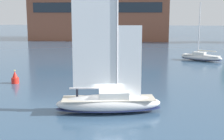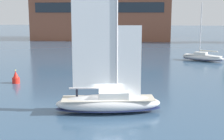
{
  "view_description": "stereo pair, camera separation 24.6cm",
  "coord_description": "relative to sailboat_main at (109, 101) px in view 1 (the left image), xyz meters",
  "views": [
    {
      "loc": [
        2.81,
        -25.67,
        8.38
      ],
      "look_at": [
        0.0,
        3.0,
        3.14
      ],
      "focal_mm": 50.0,
      "sensor_mm": 36.0,
      "label": 1
    },
    {
      "loc": [
        3.06,
        -25.64,
        8.38
      ],
      "look_at": [
        0.0,
        3.0,
        3.14
      ],
      "focal_mm": 50.0,
      "sensor_mm": 36.0,
      "label": 2
    }
  ],
  "objects": [
    {
      "name": "channel_buoy",
      "position": [
        -12.54,
        10.03,
        -0.35
      ],
      "size": [
        0.9,
        0.9,
        1.66
      ],
      "color": "red",
      "rests_on": "ground"
    },
    {
      "name": "waterfront_building",
      "position": [
        -11.02,
        76.76,
        8.59
      ],
      "size": [
        44.25,
        19.11,
        19.11
      ],
      "color": "brown",
      "rests_on": "ground"
    },
    {
      "name": "ground_plane",
      "position": [
        -0.01,
        -0.0,
        -1.0
      ],
      "size": [
        400.0,
        400.0,
        0.0
      ],
      "primitive_type": "plane",
      "color": "#385675"
    },
    {
      "name": "sailboat_main",
      "position": [
        0.0,
        0.0,
        0.0
      ],
      "size": [
        9.35,
        3.92,
        12.46
      ],
      "color": "silver",
      "rests_on": "ground"
    },
    {
      "name": "sailboat_moored_mid_channel",
      "position": [
        13.28,
        30.95,
        -0.3
      ],
      "size": [
        7.57,
        5.4,
        10.29
      ],
      "color": "silver",
      "rests_on": "ground"
    }
  ]
}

